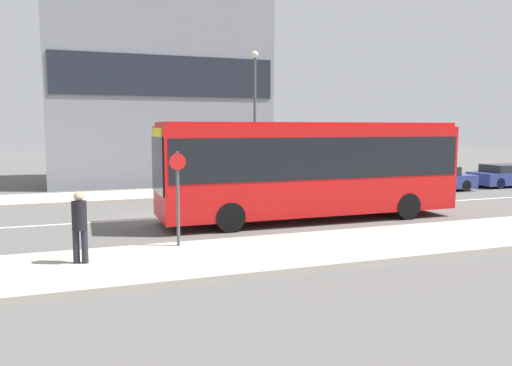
# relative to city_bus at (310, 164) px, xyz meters

# --- Properties ---
(ground_plane) EXTENTS (120.00, 120.00, 0.00)m
(ground_plane) POSITION_rel_city_bus_xyz_m (-4.55, 1.97, -2.00)
(ground_plane) COLOR #595654
(sidewalk_near) EXTENTS (44.00, 3.50, 0.13)m
(sidewalk_near) POSITION_rel_city_bus_xyz_m (-4.55, -4.28, -1.93)
(sidewalk_near) COLOR #B2A899
(sidewalk_near) RESTS_ON ground_plane
(sidewalk_far) EXTENTS (44.00, 3.50, 0.13)m
(sidewalk_far) POSITION_rel_city_bus_xyz_m (-4.55, 8.22, -1.93)
(sidewalk_far) COLOR #B2A899
(sidewalk_far) RESTS_ON ground_plane
(lane_centerline) EXTENTS (41.80, 0.16, 0.01)m
(lane_centerline) POSITION_rel_city_bus_xyz_m (-4.55, 1.97, -1.99)
(lane_centerline) COLOR silver
(lane_centerline) RESTS_ON ground_plane
(city_bus) EXTENTS (10.79, 2.64, 3.48)m
(city_bus) POSITION_rel_city_bus_xyz_m (0.00, 0.00, 0.00)
(city_bus) COLOR red
(city_bus) RESTS_ON ground_plane
(parked_car_0) EXTENTS (3.97, 1.88, 1.28)m
(parked_car_0) POSITION_rel_city_bus_xyz_m (9.82, 5.30, -1.38)
(parked_car_0) COLOR navy
(parked_car_0) RESTS_ON ground_plane
(parked_car_1) EXTENTS (4.10, 1.82, 1.26)m
(parked_car_1) POSITION_rel_city_bus_xyz_m (14.89, 5.56, -1.39)
(parked_car_1) COLOR navy
(parked_car_1) RESTS_ON ground_plane
(pedestrian_near_stop) EXTENTS (0.34, 0.34, 1.69)m
(pedestrian_near_stop) POSITION_rel_city_bus_xyz_m (-7.79, -3.95, -0.90)
(pedestrian_near_stop) COLOR #23232D
(pedestrian_near_stop) RESTS_ON sidewalk_near
(bus_stop_sign) EXTENTS (0.44, 0.12, 2.54)m
(bus_stop_sign) POSITION_rel_city_bus_xyz_m (-5.30, -2.99, -0.38)
(bus_stop_sign) COLOR #4C4C51
(bus_stop_sign) RESTS_ON sidewalk_near
(street_lamp) EXTENTS (0.36, 0.36, 6.91)m
(street_lamp) POSITION_rel_city_bus_xyz_m (0.57, 7.51, 2.35)
(street_lamp) COLOR #4C4C51
(street_lamp) RESTS_ON sidewalk_far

